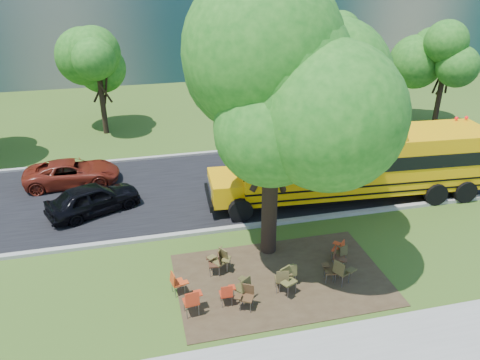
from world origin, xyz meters
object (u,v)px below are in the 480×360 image
object	(u,v)px
chair_14	(339,248)
black_car	(93,198)
chair_7	(342,270)
chair_9	(220,258)
chair_11	(290,272)
chair_13	(341,252)
chair_2	(244,286)
bg_car_red	(72,173)
main_tree	(273,106)
school_bus	(362,162)
chair_5	(286,278)
chair_0	(192,300)
chair_8	(216,262)
chair_15	(177,281)
chair_3	(246,295)
chair_6	(332,269)
chair_4	(283,278)
chair_1	(227,293)
chair_12	(338,256)
chair_10	(223,257)

from	to	relation	value
chair_14	black_car	xyz separation A→B (m)	(-8.65, 5.62, 0.18)
chair_7	chair_9	distance (m)	4.07
chair_11	chair_13	xyz separation A→B (m)	(2.14, 0.71, -0.03)
chair_2	bg_car_red	size ratio (longest dim) A/B	0.21
main_tree	school_bus	bearing A→B (deg)	31.65
chair_11	chair_13	distance (m)	2.25
chair_2	chair_7	xyz separation A→B (m)	(3.32, 0.02, 0.01)
chair_5	chair_9	xyz separation A→B (m)	(-1.83, 1.61, -0.03)
chair_13	chair_2	bearing A→B (deg)	175.03
chair_13	chair_0	bearing A→B (deg)	173.42
school_bus	chair_11	world-z (taller)	school_bus
school_bus	chair_8	bearing A→B (deg)	-146.87
chair_13	black_car	xyz separation A→B (m)	(-8.60, 5.89, 0.17)
chair_13	chair_15	world-z (taller)	chair_15
chair_3	chair_13	distance (m)	4.10
chair_6	black_car	distance (m)	10.35
chair_11	bg_car_red	size ratio (longest dim) A/B	0.19
chair_4	black_car	world-z (taller)	black_car
chair_2	chair_9	world-z (taller)	chair_2
chair_6	chair_8	size ratio (longest dim) A/B	0.95
chair_0	chair_2	distance (m)	1.69
chair_9	bg_car_red	distance (m)	10.07
chair_8	bg_car_red	size ratio (longest dim) A/B	0.19
school_bus	chair_6	size ratio (longest dim) A/B	16.14
chair_1	chair_2	world-z (taller)	chair_2
chair_5	chair_13	size ratio (longest dim) A/B	1.19
chair_7	chair_8	world-z (taller)	chair_7
chair_9	chair_12	xyz separation A→B (m)	(3.99, -0.77, -0.04)
chair_4	chair_6	distance (m)	1.77
chair_1	chair_14	bearing A→B (deg)	19.61
black_car	chair_5	bearing A→B (deg)	-162.68
chair_1	main_tree	bearing A→B (deg)	51.89
chair_6	black_car	bearing A→B (deg)	61.64
chair_11	chair_15	distance (m)	3.70
chair_0	chair_2	xyz separation A→B (m)	(1.66, 0.31, -0.02)
chair_10	chair_8	bearing A→B (deg)	-25.04
black_car	bg_car_red	bearing A→B (deg)	-4.67
chair_3	chair_8	world-z (taller)	chair_3
main_tree	chair_14	size ratio (longest dim) A/B	11.69
chair_8	main_tree	bearing A→B (deg)	-60.44
main_tree	chair_4	world-z (taller)	main_tree
chair_3	chair_0	bearing A→B (deg)	26.17
chair_3	chair_7	size ratio (longest dim) A/B	0.90
chair_3	chair_11	xyz separation A→B (m)	(1.69, 0.77, -0.00)
chair_8	chair_10	distance (m)	0.36
chair_3	chair_15	bearing A→B (deg)	-1.73
chair_5	chair_11	world-z (taller)	chair_5
chair_2	chair_11	xyz separation A→B (m)	(1.68, 0.39, -0.04)
chair_8	chair_14	bearing A→B (deg)	-86.16
main_tree	chair_1	distance (m)	6.04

